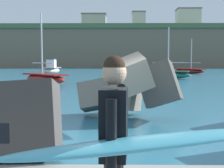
{
  "coord_description": "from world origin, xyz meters",
  "views": [
    {
      "loc": [
        0.15,
        -6.43,
        1.97
      ],
      "look_at": [
        0.07,
        0.5,
        1.4
      ],
      "focal_mm": 45.85,
      "sensor_mm": 36.0,
      "label": 1
    }
  ],
  "objects_px": {
    "boat_mid_centre": "(189,71)",
    "station_building_east": "(188,19)",
    "station_building_west": "(94,23)",
    "boat_near_right": "(45,78)",
    "station_building_central": "(189,22)",
    "boat_mid_left": "(52,69)",
    "station_building_annex": "(139,21)",
    "surfer_with_board": "(117,145)",
    "boat_near_centre": "(164,74)"
  },
  "relations": [
    {
      "from": "boat_mid_left",
      "to": "station_building_west",
      "type": "distance_m",
      "value": 55.37
    },
    {
      "from": "boat_near_centre",
      "to": "boat_near_right",
      "type": "distance_m",
      "value": 13.01
    },
    {
      "from": "surfer_with_board",
      "to": "station_building_east",
      "type": "distance_m",
      "value": 91.22
    },
    {
      "from": "boat_mid_left",
      "to": "boat_mid_centre",
      "type": "bearing_deg",
      "value": 6.66
    },
    {
      "from": "boat_mid_centre",
      "to": "station_building_east",
      "type": "bearing_deg",
      "value": 76.31
    },
    {
      "from": "surfer_with_board",
      "to": "boat_near_right",
      "type": "bearing_deg",
      "value": 105.38
    },
    {
      "from": "surfer_with_board",
      "to": "boat_mid_centre",
      "type": "xyz_separation_m",
      "value": [
        11.24,
        41.51,
        -0.86
      ]
    },
    {
      "from": "station_building_east",
      "to": "boat_mid_centre",
      "type": "bearing_deg",
      "value": -103.69
    },
    {
      "from": "boat_near_centre",
      "to": "station_building_east",
      "type": "distance_m",
      "value": 63.2
    },
    {
      "from": "boat_near_right",
      "to": "station_building_central",
      "type": "bearing_deg",
      "value": 66.73
    },
    {
      "from": "boat_mid_centre",
      "to": "station_building_east",
      "type": "height_order",
      "value": "station_building_east"
    },
    {
      "from": "station_building_central",
      "to": "station_building_annex",
      "type": "bearing_deg",
      "value": 179.38
    },
    {
      "from": "boat_near_right",
      "to": "station_building_annex",
      "type": "xyz_separation_m",
      "value": [
        13.3,
        68.38,
        13.92
      ]
    },
    {
      "from": "boat_near_centre",
      "to": "station_building_east",
      "type": "bearing_deg",
      "value": 73.78
    },
    {
      "from": "boat_near_centre",
      "to": "station_building_west",
      "type": "xyz_separation_m",
      "value": [
        -12.11,
        64.51,
        13.75
      ]
    },
    {
      "from": "boat_mid_left",
      "to": "surfer_with_board",
      "type": "bearing_deg",
      "value": -76.73
    },
    {
      "from": "surfer_with_board",
      "to": "station_building_east",
      "type": "height_order",
      "value": "station_building_east"
    },
    {
      "from": "boat_mid_centre",
      "to": "station_building_east",
      "type": "distance_m",
      "value": 49.33
    },
    {
      "from": "boat_mid_left",
      "to": "station_building_west",
      "type": "height_order",
      "value": "station_building_west"
    },
    {
      "from": "boat_near_centre",
      "to": "station_building_west",
      "type": "relative_size",
      "value": 0.72
    },
    {
      "from": "surfer_with_board",
      "to": "boat_mid_left",
      "type": "bearing_deg",
      "value": 103.27
    },
    {
      "from": "boat_near_right",
      "to": "station_building_annex",
      "type": "distance_m",
      "value": 71.04
    },
    {
      "from": "station_building_central",
      "to": "surfer_with_board",
      "type": "bearing_deg",
      "value": -104.62
    },
    {
      "from": "station_building_west",
      "to": "boat_near_centre",
      "type": "bearing_deg",
      "value": -79.37
    },
    {
      "from": "surfer_with_board",
      "to": "boat_near_centre",
      "type": "relative_size",
      "value": 0.37
    },
    {
      "from": "station_building_west",
      "to": "station_building_annex",
      "type": "height_order",
      "value": "station_building_annex"
    },
    {
      "from": "surfer_with_board",
      "to": "station_building_west",
      "type": "height_order",
      "value": "station_building_west"
    },
    {
      "from": "boat_mid_centre",
      "to": "station_building_west",
      "type": "height_order",
      "value": "station_building_west"
    },
    {
      "from": "boat_mid_centre",
      "to": "station_building_east",
      "type": "relative_size",
      "value": 0.84
    },
    {
      "from": "station_building_central",
      "to": "boat_near_right",
      "type": "bearing_deg",
      "value": -113.27
    },
    {
      "from": "boat_mid_left",
      "to": "station_building_east",
      "type": "xyz_separation_m",
      "value": [
        31.64,
        48.28,
        13.96
      ]
    },
    {
      "from": "boat_near_centre",
      "to": "station_building_central",
      "type": "height_order",
      "value": "station_building_central"
    },
    {
      "from": "boat_near_centre",
      "to": "station_building_east",
      "type": "height_order",
      "value": "station_building_east"
    },
    {
      "from": "boat_near_centre",
      "to": "boat_mid_centre",
      "type": "xyz_separation_m",
      "value": [
        6.03,
        13.26,
        -0.07
      ]
    },
    {
      "from": "boat_mid_left",
      "to": "boat_near_centre",
      "type": "bearing_deg",
      "value": -36.96
    },
    {
      "from": "surfer_with_board",
      "to": "station_building_annex",
      "type": "relative_size",
      "value": 0.36
    },
    {
      "from": "boat_near_centre",
      "to": "station_building_annex",
      "type": "bearing_deg",
      "value": 87.99
    },
    {
      "from": "station_building_west",
      "to": "station_building_east",
      "type": "xyz_separation_m",
      "value": [
        29.31,
        -5.37,
        0.43
      ]
    },
    {
      "from": "boat_near_centre",
      "to": "station_building_west",
      "type": "distance_m",
      "value": 67.06
    },
    {
      "from": "boat_mid_left",
      "to": "boat_near_right",
      "type": "bearing_deg",
      "value": -79.37
    },
    {
      "from": "boat_near_right",
      "to": "station_building_central",
      "type": "distance_m",
      "value": 75.48
    },
    {
      "from": "boat_mid_left",
      "to": "station_building_east",
      "type": "relative_size",
      "value": 0.64
    },
    {
      "from": "boat_near_centre",
      "to": "boat_mid_left",
      "type": "distance_m",
      "value": 18.07
    },
    {
      "from": "boat_near_right",
      "to": "boat_mid_left",
      "type": "bearing_deg",
      "value": 100.63
    },
    {
      "from": "surfer_with_board",
      "to": "station_building_west",
      "type": "distance_m",
      "value": 93.92
    },
    {
      "from": "boat_near_right",
      "to": "boat_mid_left",
      "type": "xyz_separation_m",
      "value": [
        -3.3,
        17.59,
        0.21
      ]
    },
    {
      "from": "boat_near_centre",
      "to": "boat_near_right",
      "type": "height_order",
      "value": "boat_near_right"
    },
    {
      "from": "surfer_with_board",
      "to": "boat_mid_left",
      "type": "xyz_separation_m",
      "value": [
        -9.23,
        39.12,
        -0.58
      ]
    },
    {
      "from": "boat_near_right",
      "to": "station_building_west",
      "type": "bearing_deg",
      "value": 90.78
    },
    {
      "from": "boat_near_centre",
      "to": "boat_mid_centre",
      "type": "relative_size",
      "value": 0.95
    }
  ]
}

